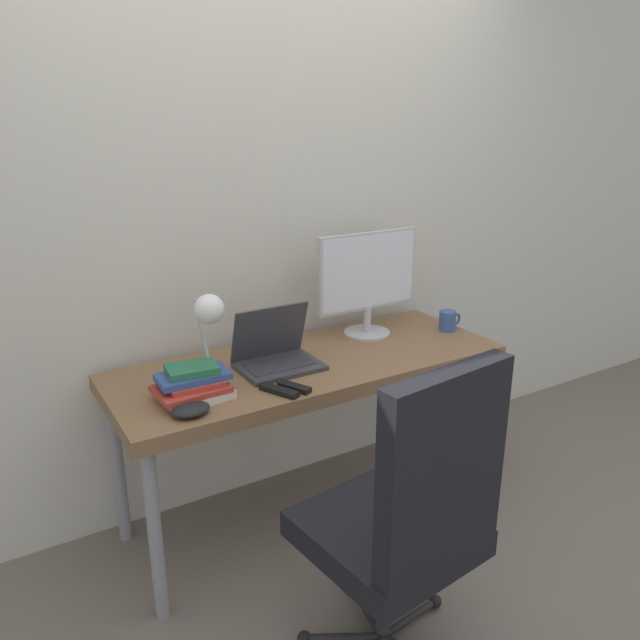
% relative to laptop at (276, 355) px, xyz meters
% --- Properties ---
extents(ground_plane, '(12.00, 12.00, 0.00)m').
position_rel_laptop_xyz_m(ground_plane, '(0.15, -0.33, -0.80)').
color(ground_plane, '#70665B').
extents(wall_back, '(8.00, 0.05, 2.60)m').
position_rel_laptop_xyz_m(wall_back, '(0.15, 0.37, 0.50)').
color(wall_back, beige).
rests_on(wall_back, ground_plane).
extents(desk, '(1.66, 0.63, 0.75)m').
position_rel_laptop_xyz_m(desk, '(0.15, -0.01, -0.12)').
color(desk, brown).
rests_on(desk, ground_plane).
extents(laptop, '(0.33, 0.24, 0.25)m').
position_rel_laptop_xyz_m(laptop, '(0.00, 0.00, 0.00)').
color(laptop, '#38383D').
rests_on(laptop, desk).
extents(monitor, '(0.52, 0.22, 0.48)m').
position_rel_laptop_xyz_m(monitor, '(0.54, 0.13, 0.22)').
color(monitor, '#B7B7BC').
rests_on(monitor, desk).
extents(desk_lamp, '(0.11, 0.25, 0.37)m').
position_rel_laptop_xyz_m(desk_lamp, '(-0.31, -0.07, 0.23)').
color(desk_lamp, '#4C4C51').
rests_on(desk_lamp, desk).
extents(office_chair, '(0.56, 0.57, 1.09)m').
position_rel_laptop_xyz_m(office_chair, '(-0.00, -0.87, -0.22)').
color(office_chair, black).
rests_on(office_chair, ground_plane).
extents(book_stack, '(0.28, 0.21, 0.12)m').
position_rel_laptop_xyz_m(book_stack, '(-0.39, -0.11, 0.00)').
color(book_stack, silver).
rests_on(book_stack, desk).
extents(tv_remote, '(0.10, 0.16, 0.02)m').
position_rel_laptop_xyz_m(tv_remote, '(-0.11, -0.24, -0.04)').
color(tv_remote, black).
rests_on(tv_remote, desk).
extents(media_remote, '(0.09, 0.14, 0.02)m').
position_rel_laptop_xyz_m(media_remote, '(-0.05, -0.24, -0.04)').
color(media_remote, black).
rests_on(media_remote, desk).
extents(mug, '(0.12, 0.08, 0.09)m').
position_rel_laptop_xyz_m(mug, '(0.91, -0.02, -0.00)').
color(mug, '#385693').
rests_on(mug, desk).
extents(game_controller, '(0.14, 0.11, 0.04)m').
position_rel_laptop_xyz_m(game_controller, '(-0.45, -0.23, -0.03)').
color(game_controller, black).
rests_on(game_controller, desk).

